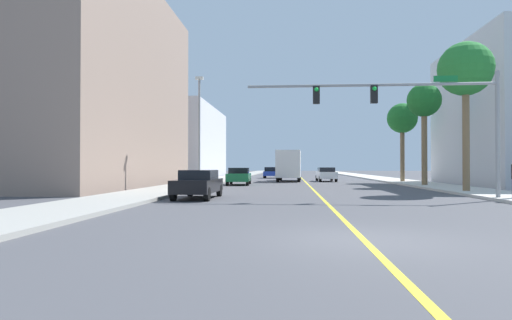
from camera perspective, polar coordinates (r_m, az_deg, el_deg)
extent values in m
plane|color=#47474C|center=(51.62, 6.18, -2.56)|extent=(192.00, 192.00, 0.00)
cube|color=#9E9B93|center=(52.20, -4.29, -2.46)|extent=(3.68, 168.00, 0.15)
cube|color=beige|center=(52.77, 16.53, -2.41)|extent=(3.68, 168.00, 0.15)
cube|color=yellow|center=(51.62, 6.18, -2.56)|extent=(0.16, 144.00, 0.01)
cube|color=gray|center=(38.06, -22.12, 8.93)|extent=(12.07, 23.88, 15.97)
cube|color=silver|center=(64.28, -10.06, 2.26)|extent=(10.59, 22.19, 10.00)
cylinder|color=gray|center=(23.13, 29.06, 3.02)|extent=(0.20, 0.20, 5.89)
cylinder|color=gray|center=(21.66, 14.67, 9.47)|extent=(11.65, 0.14, 0.14)
cube|color=black|center=(21.62, 15.19, 8.28)|extent=(0.32, 0.24, 0.84)
sphere|color=green|center=(21.52, 15.25, 9.00)|extent=(0.20, 0.20, 0.20)
cube|color=black|center=(21.28, 7.90, 8.41)|extent=(0.32, 0.24, 0.84)
sphere|color=green|center=(21.19, 7.92, 9.14)|extent=(0.20, 0.20, 0.20)
cube|color=#147233|center=(22.58, 23.56, 9.73)|extent=(1.10, 0.04, 0.28)
cylinder|color=gray|center=(31.95, -7.44, 3.53)|extent=(0.16, 0.16, 7.70)
cube|color=beige|center=(32.50, -7.42, 10.58)|extent=(0.56, 0.28, 0.20)
cylinder|color=brown|center=(28.43, 25.77, 3.60)|extent=(0.40, 0.40, 7.18)
sphere|color=#287F33|center=(28.92, 25.73, 10.71)|extent=(3.16, 3.16, 3.16)
cone|color=#287F33|center=(29.31, 27.41, 10.17)|extent=(0.55, 1.69, 1.44)
cone|color=#287F33|center=(29.80, 25.97, 9.98)|extent=(1.44, 1.06, 1.39)
cone|color=#287F33|center=(29.44, 24.23, 10.10)|extent=(1.39, 1.09, 1.42)
cone|color=#287F33|center=(28.73, 23.84, 10.37)|extent=(0.69, 1.65, 1.68)
cone|color=#287F33|center=(27.95, 25.64, 10.69)|extent=(1.52, 0.96, 1.70)
cone|color=#287F33|center=(28.24, 27.14, 10.58)|extent=(1.53, 1.01, 1.45)
cylinder|color=brown|center=(36.05, 21.16, 2.16)|extent=(0.43, 0.43, 6.55)
sphere|color=#1E6B28|center=(36.36, 21.14, 7.32)|extent=(2.58, 2.58, 2.58)
cone|color=#1E6B28|center=(36.61, 22.29, 6.96)|extent=(0.50, 1.19, 1.15)
cone|color=#1E6B28|center=(37.09, 20.93, 6.85)|extent=(1.31, 0.58, 1.05)
cone|color=#1E6B28|center=(36.55, 19.96, 6.96)|extent=(1.03, 1.36, 1.39)
cone|color=#1E6B28|center=(35.72, 20.39, 7.14)|extent=(0.90, 1.00, 1.29)
cone|color=#1E6B28|center=(35.73, 21.90, 7.15)|extent=(1.22, 0.76, 1.35)
cylinder|color=brown|center=(43.92, 18.61, 1.30)|extent=(0.41, 0.41, 6.04)
sphere|color=#1E6B28|center=(44.13, 18.59, 5.22)|extent=(2.85, 2.85, 2.85)
cone|color=#1E6B28|center=(44.32, 19.67, 4.94)|extent=(0.46, 1.60, 1.29)
cone|color=#1E6B28|center=(44.91, 18.18, 4.86)|extent=(1.42, 0.59, 1.64)
cone|color=#1E6B28|center=(44.04, 17.48, 4.96)|extent=(0.62, 1.56, 1.39)
cone|color=#1E6B28|center=(43.32, 18.99, 5.07)|extent=(1.36, 0.56, 1.44)
cube|color=#1E389E|center=(57.62, 2.03, -1.77)|extent=(1.98, 3.88, 0.58)
cube|color=black|center=(57.53, 2.02, -1.21)|extent=(1.72, 1.92, 0.55)
cylinder|color=black|center=(59.06, 1.25, -2.03)|extent=(0.23, 0.64, 0.64)
cylinder|color=black|center=(58.97, 2.94, -2.03)|extent=(0.23, 0.64, 0.64)
cylinder|color=black|center=(56.30, 1.07, -2.09)|extent=(0.23, 0.64, 0.64)
cylinder|color=black|center=(56.21, 2.84, -2.09)|extent=(0.23, 0.64, 0.64)
cube|color=#196638|center=(36.92, -2.24, -2.27)|extent=(2.00, 4.38, 0.65)
cube|color=black|center=(36.91, -2.24, -1.39)|extent=(1.69, 2.17, 0.48)
cylinder|color=black|center=(35.27, -1.12, -2.87)|extent=(0.24, 0.65, 0.64)
cylinder|color=black|center=(35.41, -3.77, -2.86)|extent=(0.24, 0.65, 0.64)
cylinder|color=black|center=(38.48, -0.84, -2.69)|extent=(0.24, 0.65, 0.64)
cylinder|color=black|center=(38.60, -3.27, -2.69)|extent=(0.24, 0.65, 0.64)
cube|color=white|center=(45.67, 9.16, -1.96)|extent=(1.96, 4.38, 0.68)
cube|color=black|center=(45.59, 9.17, -1.25)|extent=(1.65, 2.15, 0.45)
cylinder|color=black|center=(47.18, 7.97, -2.34)|extent=(0.25, 0.65, 0.64)
cylinder|color=black|center=(47.37, 9.87, -2.33)|extent=(0.25, 0.65, 0.64)
cylinder|color=black|center=(43.99, 8.40, -2.45)|extent=(0.25, 0.65, 0.64)
cylinder|color=black|center=(44.19, 10.44, -2.44)|extent=(0.25, 0.65, 0.64)
cube|color=black|center=(21.63, -7.60, -3.34)|extent=(1.81, 4.36, 0.63)
cube|color=black|center=(21.85, -7.46, -1.90)|extent=(1.57, 2.25, 0.46)
cylinder|color=black|center=(19.90, -6.42, -4.47)|extent=(0.23, 0.64, 0.64)
cylinder|color=black|center=(20.26, -10.77, -4.40)|extent=(0.23, 0.64, 0.64)
cylinder|color=black|center=(23.08, -4.82, -3.96)|extent=(0.23, 0.64, 0.64)
cylinder|color=black|center=(23.40, -8.61, -3.92)|extent=(0.23, 0.64, 0.64)
cube|color=#194799|center=(48.59, 4.49, -1.20)|extent=(2.48, 2.22, 1.60)
cube|color=silver|center=(44.80, 4.31, -0.52)|extent=(2.61, 5.56, 2.71)
cylinder|color=black|center=(48.66, 3.25, -2.14)|extent=(0.31, 0.91, 0.90)
cylinder|color=black|center=(48.58, 5.73, -2.14)|extent=(0.31, 0.91, 0.90)
cylinder|color=black|center=(43.50, 2.86, -2.30)|extent=(0.31, 0.91, 0.90)
cylinder|color=black|center=(43.42, 5.63, -2.30)|extent=(0.31, 0.91, 0.90)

